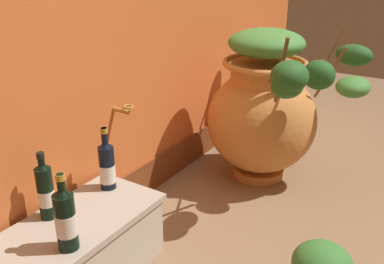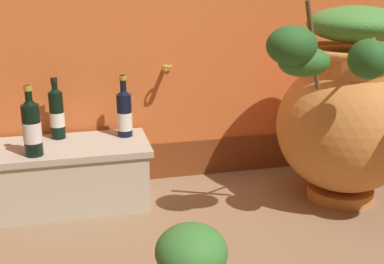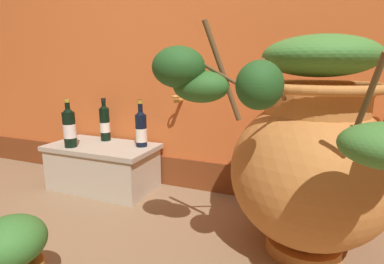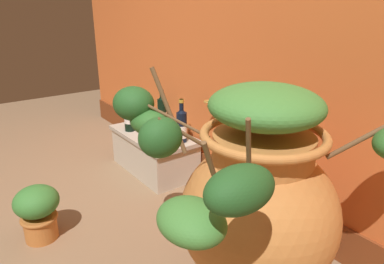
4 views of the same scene
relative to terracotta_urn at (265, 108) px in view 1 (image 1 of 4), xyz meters
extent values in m
plane|color=#896B4C|center=(-0.63, -0.61, -0.47)|extent=(7.00, 7.00, 0.00)
cube|color=brown|center=(-0.63, 0.49, -0.36)|extent=(4.40, 0.02, 0.20)
cylinder|color=#B28433|center=(-0.81, 0.44, 0.14)|extent=(0.02, 0.10, 0.02)
torus|color=#B28433|center=(-0.81, 0.39, 0.17)|extent=(0.06, 0.06, 0.01)
cylinder|color=#CC7F3D|center=(0.00, 0.02, -0.44)|extent=(0.33, 0.33, 0.06)
ellipsoid|color=#CC7F3D|center=(0.00, 0.02, -0.09)|extent=(0.67, 0.67, 0.64)
cylinder|color=#CC7F3D|center=(0.00, 0.02, 0.21)|extent=(0.41, 0.41, 0.14)
torus|color=#CC7F3D|center=(0.00, 0.02, 0.28)|extent=(0.51, 0.51, 0.04)
cylinder|color=brown|center=(-0.13, -0.27, 0.31)|extent=(0.08, 0.19, 0.15)
ellipsoid|color=#235623|center=(-0.17, -0.35, 0.30)|extent=(0.15, 0.17, 0.15)
cylinder|color=brown|center=(-0.29, -0.20, 0.30)|extent=(0.21, 0.21, 0.16)
ellipsoid|color=#2D6628|center=(-0.39, -0.27, 0.29)|extent=(0.21, 0.15, 0.12)
cylinder|color=brown|center=(0.31, 0.20, 0.32)|extent=(0.20, 0.14, 0.20)
ellipsoid|color=#2D6628|center=(0.40, 0.25, 0.32)|extent=(0.16, 0.23, 0.12)
cylinder|color=brown|center=(0.23, -0.29, 0.32)|extent=(0.09, 0.12, 0.34)
ellipsoid|color=#235623|center=(0.31, -0.41, 0.32)|extent=(0.14, 0.22, 0.13)
cylinder|color=brown|center=(-0.33, -0.21, 0.34)|extent=(0.14, 0.10, 0.37)
ellipsoid|color=#235623|center=(-0.47, -0.30, 0.35)|extent=(0.19, 0.18, 0.15)
cylinder|color=brown|center=(0.12, -0.33, 0.24)|extent=(0.06, 0.15, 0.31)
ellipsoid|color=#428438|center=(0.17, -0.46, 0.17)|extent=(0.24, 0.19, 0.12)
ellipsoid|color=#428438|center=(0.00, 0.02, 0.40)|extent=(0.45, 0.45, 0.17)
cube|color=beige|center=(-1.30, 0.27, -0.31)|extent=(0.69, 0.37, 0.31)
cube|color=#AEA592|center=(-1.30, 0.27, -0.18)|extent=(0.73, 0.39, 0.03)
cylinder|color=black|center=(-1.46, 0.16, -0.04)|extent=(0.08, 0.08, 0.23)
cone|color=black|center=(-1.46, 0.16, 0.09)|extent=(0.08, 0.08, 0.04)
cylinder|color=black|center=(-1.46, 0.16, 0.12)|extent=(0.03, 0.03, 0.09)
cylinder|color=#B7932D|center=(-1.46, 0.16, 0.15)|extent=(0.04, 0.04, 0.02)
cylinder|color=silver|center=(-1.46, 0.16, -0.05)|extent=(0.08, 0.08, 0.09)
cylinder|color=black|center=(-1.04, 0.35, -0.05)|extent=(0.07, 0.07, 0.21)
cone|color=black|center=(-1.04, 0.35, 0.07)|extent=(0.07, 0.07, 0.04)
cylinder|color=black|center=(-1.04, 0.35, 0.10)|extent=(0.03, 0.03, 0.10)
cylinder|color=#B7932D|center=(-1.04, 0.35, 0.14)|extent=(0.03, 0.03, 0.02)
cylinder|color=white|center=(-1.04, 0.35, -0.08)|extent=(0.08, 0.08, 0.09)
cylinder|color=black|center=(-1.36, 0.39, -0.04)|extent=(0.07, 0.07, 0.23)
cone|color=black|center=(-1.36, 0.39, 0.08)|extent=(0.07, 0.07, 0.04)
cylinder|color=black|center=(-1.36, 0.39, 0.11)|extent=(0.03, 0.03, 0.07)
cylinder|color=black|center=(-1.36, 0.39, 0.13)|extent=(0.03, 0.03, 0.02)
cylinder|color=white|center=(-1.36, 0.39, -0.06)|extent=(0.07, 0.07, 0.07)
camera|label=1|loc=(-2.38, -0.98, 0.90)|focal=41.05mm
camera|label=2|loc=(-1.26, -1.98, 0.59)|focal=45.17mm
camera|label=3|loc=(-0.02, -1.28, 0.35)|focal=27.56mm
camera|label=4|loc=(0.88, -0.99, 0.77)|focal=33.14mm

